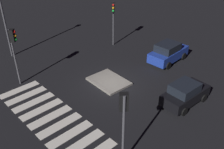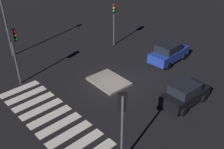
# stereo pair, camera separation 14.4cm
# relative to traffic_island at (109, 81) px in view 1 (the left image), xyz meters

# --- Properties ---
(ground_plane) EXTENTS (80.00, 80.00, 0.00)m
(ground_plane) POSITION_rel_traffic_island_xyz_m (0.50, -0.10, -0.09)
(ground_plane) COLOR black
(traffic_island) EXTENTS (3.35, 2.58, 0.18)m
(traffic_island) POSITION_rel_traffic_island_xyz_m (0.00, 0.00, 0.00)
(traffic_island) COLOR gray
(traffic_island) RESTS_ON ground
(car_blue) EXTENTS (2.18, 4.41, 1.89)m
(car_blue) POSITION_rel_traffic_island_xyz_m (1.12, 6.69, 0.84)
(car_blue) COLOR #1E389E
(car_blue) RESTS_ON ground
(car_black) EXTENTS (2.04, 4.04, 1.72)m
(car_black) POSITION_rel_traffic_island_xyz_m (5.91, 2.04, 0.76)
(car_black) COLOR black
(car_black) RESTS_ON ground
(traffic_light_east) EXTENTS (0.53, 0.54, 4.51)m
(traffic_light_east) POSITION_rel_traffic_island_xyz_m (6.47, -5.01, 3.33)
(traffic_light_east) COLOR #47474C
(traffic_light_east) RESTS_ON ground
(traffic_light_west) EXTENTS (0.54, 0.54, 4.67)m
(traffic_light_west) POSITION_rel_traffic_island_xyz_m (-5.18, 5.50, 3.45)
(traffic_light_west) COLOR #47474C
(traffic_light_west) RESTS_ON ground
(traffic_light_south) EXTENTS (0.54, 0.54, 4.72)m
(traffic_light_south) POSITION_rel_traffic_island_xyz_m (-4.82, -5.36, 3.48)
(traffic_light_south) COLOR #47474C
(traffic_light_south) RESTS_ON ground
(street_lamp) EXTENTS (0.56, 0.56, 7.23)m
(street_lamp) POSITION_rel_traffic_island_xyz_m (-10.39, -3.65, 4.88)
(street_lamp) COLOR #47474C
(street_lamp) RESTS_ON ground
(crosswalk_near) EXTENTS (9.90, 3.20, 0.02)m
(crosswalk_near) POSITION_rel_traffic_island_xyz_m (0.50, -5.94, -0.08)
(crosswalk_near) COLOR silver
(crosswalk_near) RESTS_ON ground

